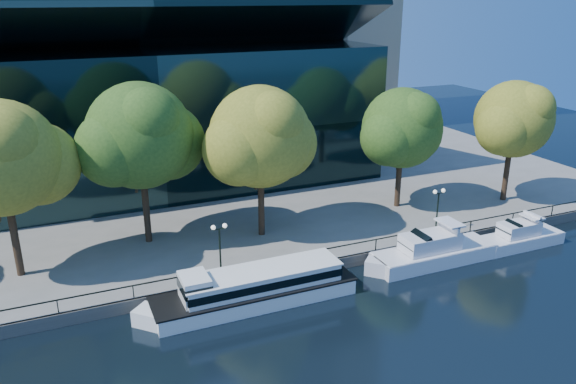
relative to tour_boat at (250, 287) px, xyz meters
name	(u,v)px	position (x,y,z in m)	size (l,w,h in m)	color
ground	(281,303)	(2.09, -0.80, -1.32)	(160.00, 160.00, 0.00)	black
promenade	(173,165)	(2.09, 35.58, -0.82)	(90.00, 67.08, 1.00)	slate
railing	(265,261)	(2.09, 2.45, 0.62)	(88.20, 0.08, 0.99)	black
convention_building	(142,113)	(-1.91, 30.99, 7.18)	(50.00, 24.57, 21.43)	black
tour_boat	(250,287)	(0.00, 0.00, 0.00)	(16.39, 3.66, 3.11)	white
cruiser_near	(430,252)	(15.95, 0.18, -0.24)	(12.07, 3.11, 3.50)	silver
cruiser_far	(518,237)	(25.28, -0.14, -0.39)	(9.00, 2.49, 2.94)	silver
tree_1	(4,160)	(-15.15, 9.38, 8.82)	(10.55, 8.65, 13.54)	black
tree_2	(142,138)	(-4.98, 11.77, 8.92)	(11.02, 9.03, 13.84)	black
tree_3	(262,139)	(4.59, 9.25, 8.46)	(10.90, 8.94, 13.33)	black
tree_4	(404,130)	(19.77, 10.53, 7.58)	(9.81, 8.04, 12.00)	black
tree_5	(515,121)	(31.04, 7.66, 8.06)	(9.64, 7.91, 12.41)	black
lamp_1	(219,237)	(-1.09, 3.70, 2.66)	(1.26, 0.36, 4.03)	black
lamp_2	(438,200)	(19.20, 3.70, 2.66)	(1.26, 0.36, 4.03)	black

